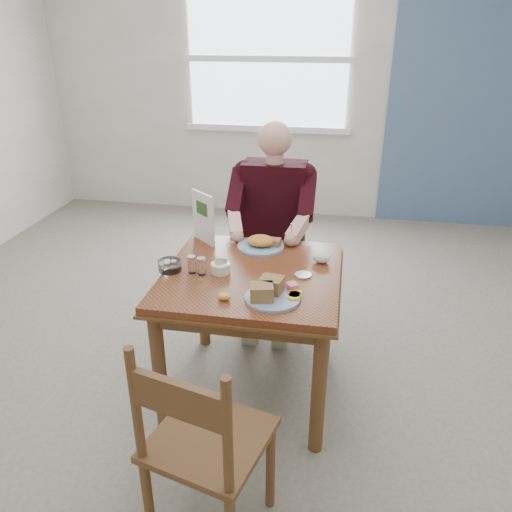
% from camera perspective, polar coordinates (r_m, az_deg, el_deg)
% --- Properties ---
extents(floor, '(6.00, 6.00, 0.00)m').
position_cam_1_polar(floor, '(2.99, -0.43, -14.80)').
color(floor, '#635C50').
rests_on(floor, ground).
extents(wall_back, '(5.50, 0.00, 5.50)m').
position_cam_1_polar(wall_back, '(5.30, 5.91, 19.31)').
color(wall_back, silver).
rests_on(wall_back, ground).
extents(accent_panel, '(1.60, 0.02, 2.80)m').
position_cam_1_polar(accent_panel, '(5.39, 23.95, 17.52)').
color(accent_panel, '#4A668A').
rests_on(accent_panel, ground).
extents(lemon_wedge, '(0.07, 0.05, 0.03)m').
position_cam_1_polar(lemon_wedge, '(2.32, -3.66, -4.66)').
color(lemon_wedge, gold).
rests_on(lemon_wedge, table).
extents(napkin, '(0.12, 0.10, 0.06)m').
position_cam_1_polar(napkin, '(2.69, 7.50, -0.11)').
color(napkin, white).
rests_on(napkin, table).
extents(metal_dish, '(0.11, 0.11, 0.01)m').
position_cam_1_polar(metal_dish, '(2.54, 5.39, -2.19)').
color(metal_dish, silver).
rests_on(metal_dish, table).
extents(window, '(1.72, 0.04, 1.42)m').
position_cam_1_polar(window, '(5.30, 1.35, 21.59)').
color(window, white).
rests_on(window, wall_back).
extents(table, '(0.92, 0.92, 0.75)m').
position_cam_1_polar(table, '(2.62, -0.47, -4.02)').
color(table, brown).
rests_on(table, ground).
extents(chair_far, '(0.42, 0.42, 0.95)m').
position_cam_1_polar(chair_far, '(3.40, 2.04, 0.03)').
color(chair_far, brown).
rests_on(chair_far, ground).
extents(chair_near, '(0.51, 0.51, 0.95)m').
position_cam_1_polar(chair_near, '(2.01, -6.06, -20.70)').
color(chair_near, brown).
rests_on(chair_near, ground).
extents(diner, '(0.53, 0.56, 1.39)m').
position_cam_1_polar(diner, '(3.19, 1.89, 4.78)').
color(diner, gray).
rests_on(diner, chair_far).
extents(near_plate, '(0.28, 0.28, 0.09)m').
position_cam_1_polar(near_plate, '(2.32, 1.67, -4.14)').
color(near_plate, white).
rests_on(near_plate, table).
extents(far_plate, '(0.29, 0.29, 0.07)m').
position_cam_1_polar(far_plate, '(2.84, 0.67, 1.47)').
color(far_plate, white).
rests_on(far_plate, table).
extents(caddy, '(0.10, 0.10, 0.07)m').
position_cam_1_polar(caddy, '(2.56, -4.07, -1.35)').
color(caddy, white).
rests_on(caddy, table).
extents(shakers, '(0.10, 0.06, 0.09)m').
position_cam_1_polar(shakers, '(2.55, -6.79, -1.06)').
color(shakers, white).
rests_on(shakers, table).
extents(creamer, '(0.15, 0.15, 0.05)m').
position_cam_1_polar(creamer, '(2.61, -9.84, -1.07)').
color(creamer, white).
rests_on(creamer, table).
extents(menu, '(0.16, 0.15, 0.30)m').
position_cam_1_polar(menu, '(2.89, -6.05, 4.42)').
color(menu, white).
rests_on(menu, table).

